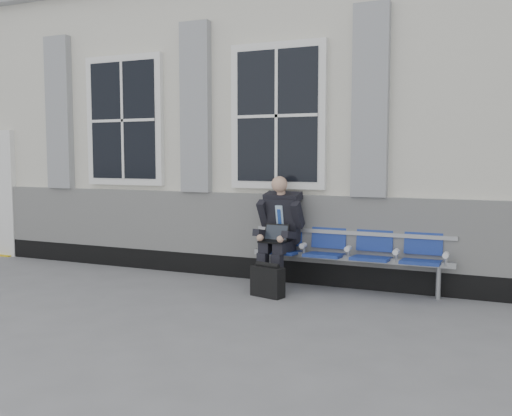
% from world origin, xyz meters
% --- Properties ---
extents(ground, '(70.00, 70.00, 0.00)m').
position_xyz_m(ground, '(0.00, 0.00, 0.00)').
color(ground, slate).
rests_on(ground, ground).
extents(station_building, '(14.40, 4.40, 4.49)m').
position_xyz_m(station_building, '(-0.02, 3.47, 2.22)').
color(station_building, beige).
rests_on(station_building, ground).
extents(bench, '(2.60, 0.47, 0.91)m').
position_xyz_m(bench, '(1.39, 1.32, 0.55)').
color(bench, '#9EA0A3').
rests_on(bench, ground).
extents(businessman, '(0.60, 0.80, 1.45)m').
position_xyz_m(businessman, '(0.48, 1.19, 0.78)').
color(businessman, black).
rests_on(businessman, ground).
extents(briefcase, '(0.44, 0.27, 0.42)m').
position_xyz_m(briefcase, '(0.56, 0.59, 0.19)').
color(briefcase, black).
rests_on(briefcase, ground).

